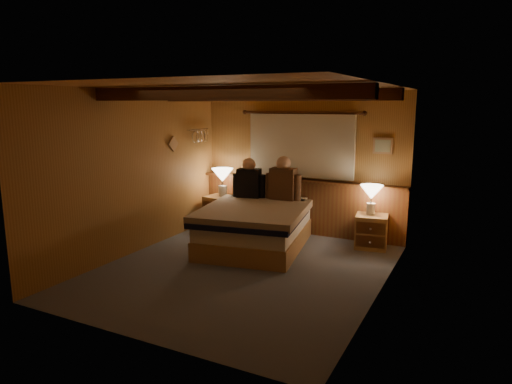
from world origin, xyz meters
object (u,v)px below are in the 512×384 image
Objects in this scene: lamp_right at (371,194)px; duffel_bag at (212,223)px; person_left at (249,181)px; nightstand_right at (371,232)px; lamp_left at (222,177)px; person_right at (283,182)px; bed at (255,226)px; nightstand_left at (221,211)px.

duffel_bag is at bearing -171.81° from lamp_right.
person_left is at bearing 5.71° from duffel_bag.
nightstand_right is 1.05× the size of duffel_bag.
person_right is at bearing -7.33° from lamp_left.
duffel_bag is at bearing 178.06° from person_left.
bed is 1.50m from lamp_left.
person_left reaches higher than lamp_left.
nightstand_right reaches higher than duffel_bag.
duffel_bag is (-2.65, -0.38, -0.69)m from lamp_right.
lamp_left is (-2.69, 0.05, 0.66)m from nightstand_right.
person_right is (0.16, 0.69, 0.61)m from bed.
nightstand_right is 2.77m from lamp_left.
nightstand_left is 1.45m from person_right.
person_left reaches higher than duffel_bag.
nightstand_left is at bearing 170.17° from nightstand_right.
lamp_right reaches higher than nightstand_left.
bed is at bearing -38.00° from lamp_left.
lamp_right is at bearing 3.73° from duffel_bag.
duffel_bag is (-1.26, -0.22, -0.79)m from person_right.
person_left is at bearing -173.58° from person_right.
lamp_right is at bearing 3.36° from person_right.
person_right is (-1.40, -0.16, 0.11)m from lamp_right.
lamp_left is (-1.09, 0.85, 0.57)m from bed.
person_left is at bearing -21.16° from lamp_left.
person_left is (0.67, -0.26, 0.01)m from lamp_left.
bed is 1.79m from nightstand_right.
person_right is at bearing 5.48° from duffel_bag.
lamp_left is at bearing 146.74° from person_left.
lamp_right is 2.00m from person_left.
person_right is (1.25, -0.16, 0.03)m from lamp_left.
lamp_left is 2.65m from lamp_right.
person_left reaches higher than lamp_right.
lamp_right is at bearing 116.40° from nightstand_right.
lamp_right is 0.62× the size of person_right.
lamp_right is 0.66× the size of person_left.
person_right reaches higher than lamp_left.
nightstand_left is 0.98m from person_left.
bed is at bearing -151.36° from lamp_right.
bed is 0.93m from person_right.
bed is at bearing -162.51° from nightstand_right.
person_left is (0.70, -0.24, 0.64)m from nightstand_left.
person_left is 0.93× the size of person_right.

